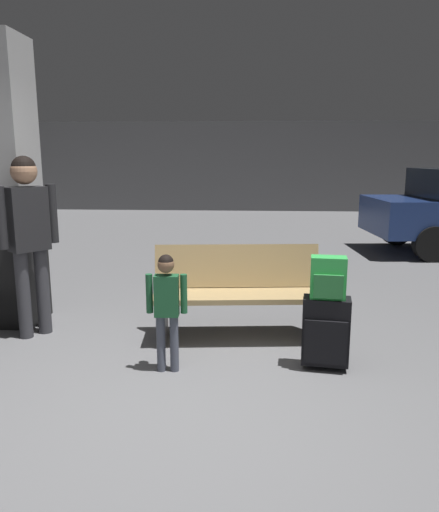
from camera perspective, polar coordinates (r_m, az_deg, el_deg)
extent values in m
cube|color=slate|center=(7.25, -0.35, -2.70)|extent=(18.00, 18.00, 0.10)
cube|color=#565658|center=(15.88, 1.90, 10.32)|extent=(18.00, 0.12, 2.80)
cube|color=black|center=(5.60, -22.87, -2.09)|extent=(0.57, 0.57, 1.00)
cube|color=#B2B2B2|center=(5.47, -24.07, 12.74)|extent=(0.56, 0.56, 1.88)
cube|color=tan|center=(4.64, 2.21, -4.64)|extent=(1.63, 0.58, 0.05)
cube|color=tan|center=(4.82, 2.03, -1.13)|extent=(1.60, 0.26, 0.42)
cube|color=#4C4C51|center=(4.72, -6.64, -7.39)|extent=(0.12, 0.41, 0.41)
cube|color=#4C4C51|center=(4.81, 10.84, -7.15)|extent=(0.12, 0.41, 0.41)
cube|color=black|center=(4.17, 12.20, -8.45)|extent=(0.40, 0.25, 0.56)
cube|color=black|center=(4.09, 12.17, -9.77)|extent=(0.34, 0.07, 0.36)
cube|color=#A5A5AA|center=(4.17, 12.36, -4.61)|extent=(0.14, 0.04, 0.02)
cylinder|color=black|center=(4.36, 9.88, -11.71)|extent=(0.02, 0.05, 0.04)
cylinder|color=black|center=(4.37, 14.17, -11.87)|extent=(0.02, 0.05, 0.04)
cube|color=green|center=(4.05, 12.47, -2.44)|extent=(0.30, 0.19, 0.34)
cube|color=#2B773A|center=(3.97, 12.50, -3.48)|extent=(0.23, 0.06, 0.19)
cylinder|color=black|center=(4.01, 12.57, -0.25)|extent=(0.06, 0.03, 0.02)
cylinder|color=#4C5160|center=(4.08, -5.26, -10.05)|extent=(0.07, 0.07, 0.47)
cylinder|color=#4C5160|center=(4.09, -6.79, -10.01)|extent=(0.07, 0.07, 0.47)
cube|color=#1E5933|center=(3.95, -6.15, -4.59)|extent=(0.20, 0.12, 0.33)
cylinder|color=#1E5933|center=(3.93, -4.16, -4.38)|extent=(0.06, 0.06, 0.32)
cylinder|color=#1E5933|center=(3.97, -8.13, -4.32)|extent=(0.06, 0.06, 0.32)
sphere|color=brown|center=(3.89, -6.23, -0.99)|extent=(0.13, 0.13, 0.13)
sphere|color=black|center=(3.89, -6.23, -0.72)|extent=(0.12, 0.12, 0.12)
cylinder|color=red|center=(4.05, -6.94, -3.96)|extent=(0.06, 0.06, 0.10)
cylinder|color=red|center=(4.03, -6.96, -2.93)|extent=(0.01, 0.01, 0.06)
cylinder|color=#38383D|center=(5.15, -19.77, -3.86)|extent=(0.13, 0.13, 0.85)
cylinder|color=#38383D|center=(5.08, -21.75, -4.23)|extent=(0.13, 0.13, 0.85)
cube|color=#232326|center=(4.98, -21.34, 4.02)|extent=(0.38, 0.40, 0.60)
cylinder|color=#232326|center=(5.08, -18.83, 4.67)|extent=(0.10, 0.10, 0.57)
cylinder|color=#232326|center=(4.88, -24.02, 4.04)|extent=(0.10, 0.10, 0.57)
sphere|color=#A87A5B|center=(4.95, -21.72, 9.08)|extent=(0.24, 0.24, 0.24)
sphere|color=black|center=(4.95, -21.75, 9.47)|extent=(0.22, 0.22, 0.22)
cylinder|color=black|center=(10.34, 19.77, 2.89)|extent=(0.61, 0.25, 0.60)
cylinder|color=black|center=(8.88, 23.35, 1.30)|extent=(0.61, 0.25, 0.60)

